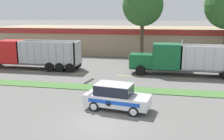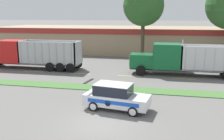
{
  "view_description": "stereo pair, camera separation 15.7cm",
  "coord_description": "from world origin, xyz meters",
  "views": [
    {
      "loc": [
        3.26,
        -13.16,
        6.17
      ],
      "look_at": [
        -0.76,
        7.13,
        1.62
      ],
      "focal_mm": 40.0,
      "sensor_mm": 36.0,
      "label": 1
    },
    {
      "loc": [
        3.41,
        -13.12,
        6.17
      ],
      "look_at": [
        -0.76,
        7.13,
        1.62
      ],
      "focal_mm": 40.0,
      "sensor_mm": 36.0,
      "label": 2
    }
  ],
  "objects": [
    {
      "name": "centre_line_5",
      "position": [
        5.52,
        11.83,
        0.0
      ],
      "size": [
        2.4,
        0.14,
        0.01
      ],
      "primitive_type": "cube",
      "color": "yellow",
      "rests_on": "ground_plane"
    },
    {
      "name": "dump_truck_lead",
      "position": [
        -13.02,
        13.39,
        1.64
      ],
      "size": [
        12.15,
        2.72,
        3.29
      ],
      "color": "black",
      "rests_on": "ground_plane"
    },
    {
      "name": "centre_line_3",
      "position": [
        -5.28,
        11.83,
        0.0
      ],
      "size": [
        2.4,
        0.14,
        0.01
      ],
      "primitive_type": "cube",
      "color": "yellow",
      "rests_on": "ground_plane"
    },
    {
      "name": "centre_line_2",
      "position": [
        -10.68,
        11.83,
        0.0
      ],
      "size": [
        2.4,
        0.14,
        0.01
      ],
      "primitive_type": "cube",
      "color": "yellow",
      "rests_on": "ground_plane"
    },
    {
      "name": "ground_plane",
      "position": [
        0.0,
        0.0,
        0.0
      ],
      "size": [
        600.0,
        600.0,
        0.0
      ],
      "primitive_type": "plane",
      "color": "slate"
    },
    {
      "name": "centre_line_4",
      "position": [
        0.12,
        11.83,
        0.0
      ],
      "size": [
        2.4,
        0.14,
        0.01
      ],
      "primitive_type": "cube",
      "color": "yellow",
      "rests_on": "ground_plane"
    },
    {
      "name": "grass_verge",
      "position": [
        0.0,
        6.97,
        0.03
      ],
      "size": [
        120.0,
        1.72,
        0.06
      ],
      "primitive_type": "cube",
      "color": "#477538",
      "rests_on": "ground_plane"
    },
    {
      "name": "tree_behind_centre",
      "position": [
        0.71,
        20.07,
        7.89
      ],
      "size": [
        5.27,
        5.27,
        11.34
      ],
      "color": "#473828",
      "rests_on": "ground_plane"
    },
    {
      "name": "store_building_backdrop",
      "position": [
        -3.35,
        29.83,
        2.1
      ],
      "size": [
        43.8,
        12.1,
        4.19
      ],
      "color": "#9E896B",
      "rests_on": "ground_plane"
    },
    {
      "name": "rally_car",
      "position": [
        0.47,
        2.42,
        0.88
      ],
      "size": [
        4.53,
        2.38,
        1.77
      ],
      "color": "silver",
      "rests_on": "ground_plane"
    },
    {
      "name": "dump_truck_mid",
      "position": [
        4.74,
        13.39,
        1.64
      ],
      "size": [
        11.59,
        2.59,
        3.79
      ],
      "color": "black",
      "rests_on": "ground_plane"
    }
  ]
}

